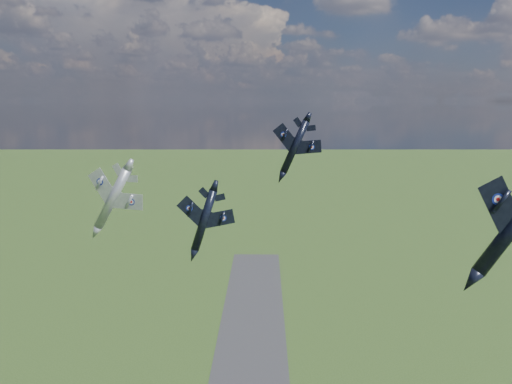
# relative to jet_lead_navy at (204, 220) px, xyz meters

# --- Properties ---
(jet_lead_navy) EXTENTS (10.62, 13.43, 5.22)m
(jet_lead_navy) POSITION_rel_jet_lead_navy_xyz_m (0.00, 0.00, 0.00)
(jet_lead_navy) COLOR black
(jet_high_navy) EXTENTS (10.17, 13.72, 6.52)m
(jet_high_navy) POSITION_rel_jet_lead_navy_xyz_m (13.97, 19.58, 8.75)
(jet_high_navy) COLOR black
(jet_left_silver) EXTENTS (13.17, 16.35, 7.86)m
(jet_left_silver) POSITION_rel_jet_lead_navy_xyz_m (-14.66, 5.28, 2.06)
(jet_left_silver) COLOR #95979E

